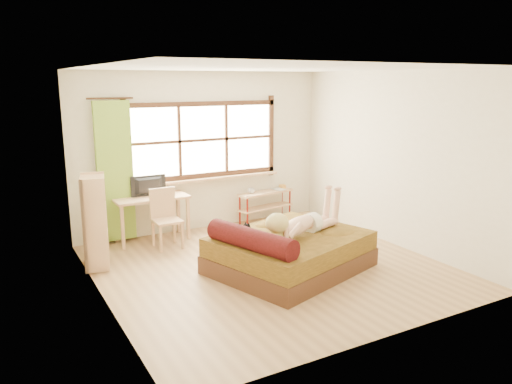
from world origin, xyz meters
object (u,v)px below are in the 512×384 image
kitten (240,232)px  chair (165,215)px  desk (151,203)px  bookshelf (95,221)px  bed (288,251)px  woman (302,213)px  pipe_shelf (266,199)px

kitten → chair: bearing=87.2°
desk → kitten: bearing=-76.0°
kitten → bookshelf: size_ratio=0.23×
kitten → chair: size_ratio=0.32×
bed → bookshelf: size_ratio=1.84×
woman → chair: size_ratio=1.51×
chair → kitten: bearing=-76.1°
chair → pipe_shelf: size_ratio=0.80×
chair → pipe_shelf: 2.16m
bookshelf → kitten: bearing=-27.0°
woman → desk: woman is taller
desk → chair: chair is taller
woman → kitten: woman is taller
kitten → chair: chair is taller
kitten → bookshelf: (-1.57, 1.30, 0.04)m
desk → woman: bearing=-58.1°
woman → kitten: size_ratio=4.67×
bed → pipe_shelf: (0.99, 2.29, 0.14)m
desk → chair: bearing=-75.6°
bed → desk: bed is taller
woman → pipe_shelf: bearing=53.8°
woman → desk: bearing=105.2°
desk → bookshelf: bookshelf is taller
bed → kitten: (-0.67, 0.11, 0.34)m
bed → desk: size_ratio=2.01×
desk → chair: (0.10, -0.37, -0.12)m
pipe_shelf → bookshelf: bearing=-174.5°
woman → desk: 2.62m
bookshelf → pipe_shelf: bearing=27.7°
pipe_shelf → bookshelf: 3.36m
woman → desk: size_ratio=1.18×
chair → pipe_shelf: chair is taller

